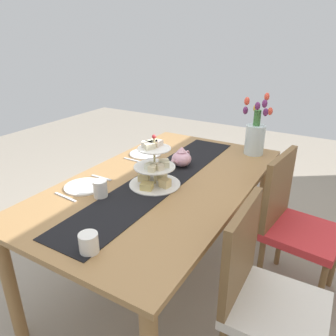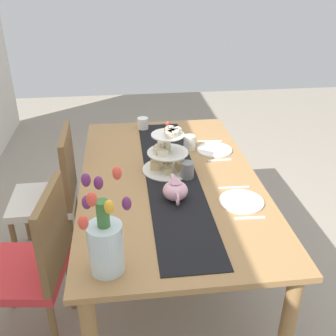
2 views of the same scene
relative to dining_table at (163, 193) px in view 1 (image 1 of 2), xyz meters
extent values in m
plane|color=gray|center=(0.00, 0.00, -0.66)|extent=(8.00, 8.00, 0.00)
cube|color=#A37747|center=(0.00, 0.00, 0.08)|extent=(1.76, 1.01, 0.03)
cylinder|color=#A37747|center=(-0.81, -0.43, -0.30)|extent=(0.07, 0.07, 0.72)
cylinder|color=#A37747|center=(0.81, -0.43, -0.30)|extent=(0.07, 0.07, 0.72)
cylinder|color=#A37747|center=(-0.81, 0.43, -0.30)|extent=(0.07, 0.07, 0.72)
cylinder|color=brown|center=(-0.15, 0.96, -0.45)|extent=(0.04, 0.04, 0.41)
cylinder|color=brown|center=(-0.50, 1.00, -0.45)|extent=(0.04, 0.04, 0.41)
cylinder|color=brown|center=(-0.19, 0.60, -0.45)|extent=(0.04, 0.04, 0.41)
cylinder|color=brown|center=(-0.55, 0.65, -0.45)|extent=(0.04, 0.04, 0.41)
cube|color=red|center=(-0.35, 0.80, -0.22)|extent=(0.47, 0.47, 0.05)
cube|color=brown|center=(-0.37, 0.61, 0.03)|extent=(0.42, 0.09, 0.45)
cylinder|color=brown|center=(0.15, 0.98, -0.45)|extent=(0.04, 0.04, 0.41)
cylinder|color=brown|center=(0.16, 0.62, -0.45)|extent=(0.04, 0.04, 0.41)
cube|color=silver|center=(0.34, 0.80, -0.22)|extent=(0.43, 0.43, 0.05)
cube|color=brown|center=(0.34, 0.61, 0.03)|extent=(0.42, 0.04, 0.45)
cube|color=black|center=(0.00, -0.01, 0.10)|extent=(1.62, 0.30, 0.00)
cylinder|color=beige|center=(0.08, 0.00, 0.24)|extent=(0.01, 0.01, 0.28)
cylinder|color=white|center=(0.08, 0.00, 0.10)|extent=(0.30, 0.30, 0.01)
cylinder|color=white|center=(0.08, 0.00, 0.21)|extent=(0.24, 0.24, 0.01)
cylinder|color=white|center=(0.08, 0.00, 0.32)|extent=(0.19, 0.19, 0.01)
cube|color=#DFC675|center=(0.17, 0.00, 0.12)|extent=(0.08, 0.08, 0.04)
cube|color=beige|center=(0.09, 0.07, 0.13)|extent=(0.06, 0.06, 0.05)
cube|color=#D2C18A|center=(0.02, 0.01, 0.12)|extent=(0.06, 0.05, 0.04)
cube|color=#DCC789|center=(0.07, -0.08, 0.13)|extent=(0.09, 0.08, 0.04)
cube|color=silver|center=(0.13, -0.01, 0.23)|extent=(0.06, 0.04, 0.03)
cube|color=beige|center=(0.15, 0.03, 0.23)|extent=(0.06, 0.05, 0.03)
cube|color=beige|center=(0.11, 0.05, 0.23)|extent=(0.06, 0.07, 0.03)
cube|color=beige|center=(0.07, 0.06, 0.23)|extent=(0.06, 0.07, 0.03)
cube|color=beige|center=(0.04, 0.03, 0.23)|extent=(0.06, 0.07, 0.03)
cube|color=beige|center=(0.04, 0.00, 0.34)|extent=(0.06, 0.04, 0.03)
cube|color=beige|center=(0.05, -0.02, 0.34)|extent=(0.07, 0.06, 0.03)
cube|color=beige|center=(0.07, -0.03, 0.34)|extent=(0.04, 0.06, 0.03)
cube|color=silver|center=(0.09, -0.05, 0.34)|extent=(0.06, 0.07, 0.03)
cube|color=beige|center=(0.11, -0.01, 0.34)|extent=(0.07, 0.06, 0.03)
sphere|color=red|center=(0.08, 0.00, 0.39)|extent=(0.02, 0.02, 0.02)
ellipsoid|color=#E5A8BC|center=(-0.24, 0.00, 0.15)|extent=(0.13, 0.13, 0.10)
cone|color=#E5A8BC|center=(-0.24, 0.00, 0.22)|extent=(0.06, 0.06, 0.04)
cylinder|color=#E5A8BC|center=(-0.15, 0.00, 0.16)|extent=(0.07, 0.02, 0.06)
torus|color=#E5A8BC|center=(-0.32, 0.00, 0.15)|extent=(0.07, 0.01, 0.07)
cylinder|color=silver|center=(-0.73, 0.34, 0.20)|extent=(0.14, 0.14, 0.21)
cylinder|color=#3D7538|center=(-0.73, 0.34, 0.36)|extent=(0.05, 0.05, 0.12)
ellipsoid|color=#6B2860|center=(-0.66, 0.35, 0.46)|extent=(0.04, 0.04, 0.06)
ellipsoid|color=#6B2860|center=(-0.67, 0.40, 0.48)|extent=(0.04, 0.04, 0.06)
ellipsoid|color=#6B2860|center=(-0.72, 0.40, 0.41)|extent=(0.04, 0.04, 0.06)
ellipsoid|color=#EF4C38|center=(-0.83, 0.40, 0.40)|extent=(0.04, 0.04, 0.06)
ellipsoid|color=#EF4C38|center=(-0.84, 0.37, 0.50)|extent=(0.04, 0.04, 0.06)
ellipsoid|color=yellow|center=(-0.77, 0.31, 0.42)|extent=(0.04, 0.04, 0.06)
ellipsoid|color=#6B2860|center=(-0.73, 0.25, 0.40)|extent=(0.04, 0.04, 0.06)
ellipsoid|color=#EF4C38|center=(-0.65, 0.28, 0.49)|extent=(0.04, 0.04, 0.06)
cylinder|color=white|center=(0.74, 0.10, 0.14)|extent=(0.08, 0.08, 0.08)
cylinder|color=white|center=(-0.31, -0.33, 0.10)|extent=(0.23, 0.23, 0.01)
cube|color=silver|center=(-0.45, -0.33, 0.10)|extent=(0.02, 0.15, 0.01)
cube|color=silver|center=(-0.16, -0.33, 0.10)|extent=(0.02, 0.17, 0.01)
cylinder|color=white|center=(0.32, -0.33, 0.10)|extent=(0.23, 0.23, 0.01)
cube|color=silver|center=(0.17, -0.33, 0.10)|extent=(0.02, 0.15, 0.01)
cube|color=silver|center=(0.46, -0.33, 0.10)|extent=(0.03, 0.17, 0.01)
cylinder|color=slate|center=(-0.02, -0.10, 0.15)|extent=(0.08, 0.08, 0.09)
cylinder|color=white|center=(0.36, -0.17, 0.14)|extent=(0.08, 0.08, 0.09)
camera|label=1|loc=(1.50, 0.93, 0.92)|focal=34.34mm
camera|label=2|loc=(-1.98, 0.25, 1.21)|focal=42.57mm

